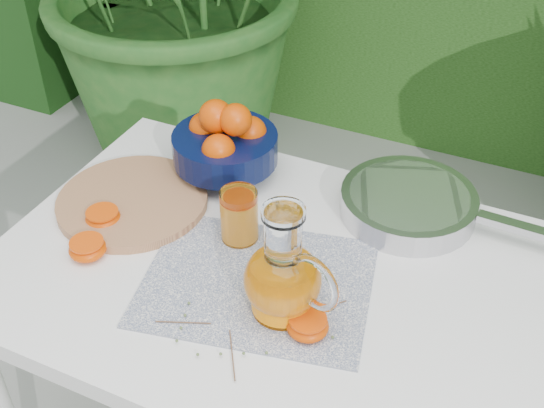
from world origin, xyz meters
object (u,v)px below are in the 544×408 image
at_px(cutting_board, 132,201).
at_px(fruit_bowl, 225,141).
at_px(white_table, 268,298).
at_px(juice_pitcher, 284,278).
at_px(saute_pan, 410,203).

bearing_deg(cutting_board, fruit_bowl, 56.54).
height_order(white_table, fruit_bowl, fruit_bowl).
bearing_deg(juice_pitcher, fruit_bowl, 130.89).
distance_m(fruit_bowl, juice_pitcher, 0.42).
xyz_separation_m(white_table, saute_pan, (0.19, 0.26, 0.11)).
relative_size(white_table, fruit_bowl, 3.69).
bearing_deg(saute_pan, juice_pitcher, -109.23).
distance_m(white_table, cutting_board, 0.34).
bearing_deg(juice_pitcher, cutting_board, 160.87).
bearing_deg(white_table, cutting_board, 171.33).
xyz_separation_m(white_table, juice_pitcher, (0.07, -0.09, 0.16)).
distance_m(juice_pitcher, saute_pan, 0.37).
relative_size(juice_pitcher, saute_pan, 0.45).
bearing_deg(cutting_board, white_table, -8.67).
height_order(white_table, juice_pitcher, juice_pitcher).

